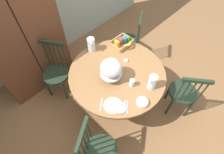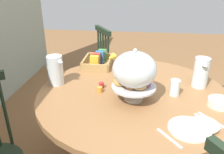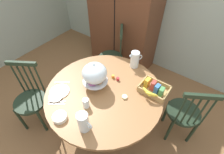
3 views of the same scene
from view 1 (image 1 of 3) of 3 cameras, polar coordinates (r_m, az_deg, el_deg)
ground_plane at (r=2.98m, az=3.51°, el=-9.28°), size 10.00×10.00×0.00m
wooden_armoire at (r=2.89m, az=-27.74°, el=11.95°), size 1.18×0.60×1.96m
dining_table at (r=2.56m, az=1.56°, el=-1.24°), size 1.31×1.31×0.74m
windsor_chair_near_window at (r=3.27m, az=5.64°, el=11.16°), size 0.46×0.46×0.97m
windsor_chair_by_cabinet at (r=2.90m, az=-17.26°, el=1.32°), size 0.46×0.46×0.97m
windsor_chair_facing_door at (r=2.26m, az=-4.28°, el=-22.37°), size 0.46×0.46×0.97m
windsor_chair_far_side at (r=2.76m, az=21.71°, el=-4.86°), size 0.46×0.46×0.97m
pastry_stand_with_dome at (r=2.20m, az=-0.30°, el=2.73°), size 0.28×0.28×0.34m
orange_juice_pitcher at (r=2.25m, az=12.72°, el=-1.71°), size 0.19×0.10×0.22m
milk_pitcher at (r=2.64m, az=-6.62°, el=10.11°), size 0.12×0.18×0.22m
cereal_basket at (r=2.75m, az=3.36°, el=10.93°), size 0.32×0.30×0.12m
china_plate_large at (r=2.14m, az=0.29°, el=-9.05°), size 0.22×0.22×0.01m
china_plate_small at (r=2.11m, az=2.59°, el=-9.73°), size 0.15×0.15×0.01m
cereal_bowl at (r=2.17m, az=9.61°, el=-7.95°), size 0.14×0.14×0.04m
drinking_glass at (r=2.26m, az=6.38°, el=-1.86°), size 0.06×0.06×0.11m
butter_dish at (r=2.54m, az=4.42°, el=5.25°), size 0.06×0.06×0.02m
jam_jar_strawberry at (r=2.51m, az=-1.71°, el=4.89°), size 0.04×0.04×0.04m
jam_jar_apricot at (r=2.48m, az=-2.87°, el=4.01°), size 0.04×0.04×0.04m
table_knife at (r=2.14m, az=4.07°, el=-9.46°), size 0.14×0.11×0.01m
dinner_fork at (r=2.14m, az=4.89°, el=-9.53°), size 0.14×0.11×0.01m
soup_spoon at (r=2.15m, az=-3.46°, el=-8.68°), size 0.14×0.11×0.01m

